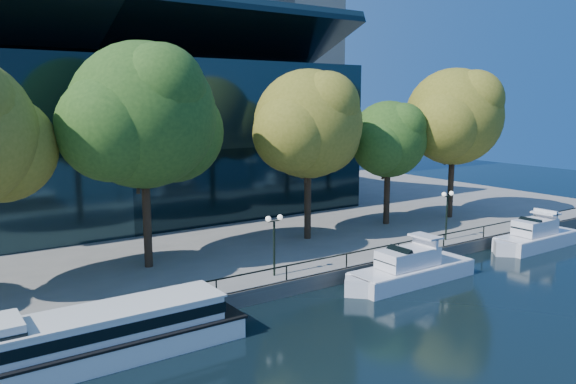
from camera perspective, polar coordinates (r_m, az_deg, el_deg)
ground at (r=34.08m, az=3.01°, el=-11.94°), size 160.00×160.00×0.00m
promenade at (r=65.59m, az=-16.73°, el=-1.53°), size 90.00×67.08×1.00m
railing at (r=35.93m, az=-0.15°, el=-7.53°), size 88.20×0.08×0.99m
convention_building at (r=59.11m, az=-19.41°, el=5.03°), size 50.00×24.57×21.43m
tour_boat at (r=28.98m, az=-19.29°, el=-13.71°), size 15.62×3.49×2.96m
cruiser_near at (r=39.43m, az=12.11°, el=-7.68°), size 10.76×2.77×3.12m
cruiser_far at (r=51.76m, az=23.74°, el=-4.17°), size 9.67×2.68×3.16m
tree_2 at (r=38.63m, az=-14.21°, el=7.24°), size 12.13×9.95×15.21m
tree_3 at (r=45.61m, az=2.28°, el=6.68°), size 10.97×9.00×13.85m
tree_4 at (r=52.18m, az=10.31°, el=5.12°), size 8.71×7.15×11.34m
tree_5 at (r=56.57m, az=16.67°, el=7.14°), size 11.53×9.46×14.42m
lamp_1 at (r=36.35m, az=-1.42°, el=-4.00°), size 1.26×0.36×4.03m
lamp_2 at (r=47.50m, az=15.87°, el=-1.21°), size 1.26×0.36×4.03m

